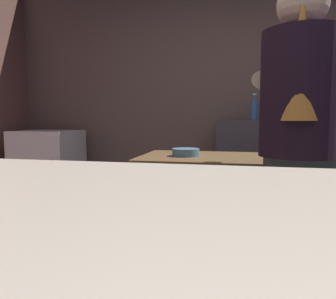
% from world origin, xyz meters
% --- Properties ---
extents(wall_back, '(5.20, 0.10, 2.70)m').
position_xyz_m(wall_back, '(0.00, 2.20, 1.35)').
color(wall_back, brown).
rests_on(wall_back, ground).
extents(prep_counter, '(2.10, 0.60, 0.88)m').
position_xyz_m(prep_counter, '(0.35, 0.72, 0.44)').
color(prep_counter, brown).
rests_on(prep_counter, ground).
extents(back_shelf, '(0.90, 0.36, 1.10)m').
position_xyz_m(back_shelf, '(0.14, 1.92, 0.55)').
color(back_shelf, '#3A3740').
rests_on(back_shelf, ground).
extents(mini_fridge, '(0.60, 0.58, 0.99)m').
position_xyz_m(mini_fridge, '(-2.05, 1.75, 0.49)').
color(mini_fridge, silver).
rests_on(mini_fridge, ground).
extents(bartender, '(0.46, 0.54, 1.72)m').
position_xyz_m(bartender, '(0.16, 0.26, 1.00)').
color(bartender, '#2B3536').
rests_on(bartender, ground).
extents(mixing_bowl, '(0.17, 0.17, 0.05)m').
position_xyz_m(mixing_bowl, '(-0.42, 0.69, 0.90)').
color(mixing_bowl, '#456B83').
rests_on(mixing_bowl, prep_counter).
extents(bottle_vinegar, '(0.07, 0.07, 0.25)m').
position_xyz_m(bottle_vinegar, '(0.04, 1.86, 1.19)').
color(bottle_vinegar, '#325891').
rests_on(bottle_vinegar, back_shelf).
extents(bottle_hot_sauce, '(0.07, 0.07, 0.24)m').
position_xyz_m(bottle_hot_sauce, '(0.37, 2.02, 1.19)').
color(bottle_hot_sauce, '#517F3A').
rests_on(bottle_hot_sauce, back_shelf).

